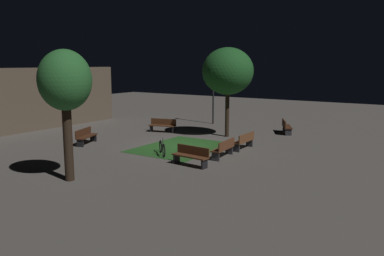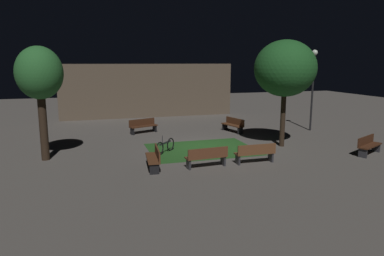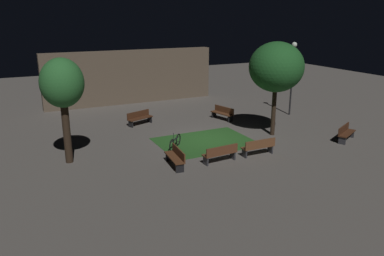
{
  "view_description": "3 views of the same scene",
  "coord_description": "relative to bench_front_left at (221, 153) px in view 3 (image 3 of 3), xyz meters",
  "views": [
    {
      "loc": [
        -17.77,
        -12.45,
        4.58
      ],
      "look_at": [
        0.26,
        -0.65,
        1.03
      ],
      "focal_mm": 37.11,
      "sensor_mm": 36.0,
      "label": 1
    },
    {
      "loc": [
        -5.87,
        -17.15,
        4.4
      ],
      "look_at": [
        -0.69,
        0.24,
        1.03
      ],
      "focal_mm": 33.35,
      "sensor_mm": 36.0,
      "label": 2
    },
    {
      "loc": [
        -9.99,
        -18.59,
        6.95
      ],
      "look_at": [
        -0.79,
        0.47,
        0.68
      ],
      "focal_mm": 35.81,
      "sensor_mm": 36.0,
      "label": 3
    }
  ],
  "objects": [
    {
      "name": "grass_lawn",
      "position": [
        0.79,
        3.09,
        -0.48
      ],
      "size": [
        5.34,
        4.06,
        0.01
      ],
      "primitive_type": "cube",
      "color": "#23511E",
      "rests_on": "ground"
    },
    {
      "name": "bench_front_left",
      "position": [
        0.0,
        0.0,
        0.0
      ],
      "size": [
        1.83,
        0.62,
        0.88
      ],
      "color": "brown",
      "rests_on": "ground"
    },
    {
      "name": "tree_lawn_side",
      "position": [
        5.07,
        2.56,
        3.58
      ],
      "size": [
        3.15,
        3.15,
        5.52
      ],
      "color": "#2D2116",
      "rests_on": "ground"
    },
    {
      "name": "bench_lawn_edge",
      "position": [
        -1.42,
        8.17,
        0.0
      ],
      "size": [
        1.85,
        1.09,
        0.88
      ],
      "color": "#422314",
      "rests_on": "ground"
    },
    {
      "name": "building_wall_backdrop",
      "position": [
        0.12,
        14.79,
        1.64
      ],
      "size": [
        13.83,
        0.8,
        4.25
      ],
      "primitive_type": "cube",
      "color": "brown",
      "rests_on": "ground"
    },
    {
      "name": "bench_corner",
      "position": [
        8.17,
        -0.15,
        0.0
      ],
      "size": [
        1.82,
        1.24,
        0.88
      ],
      "color": "#422314",
      "rests_on": "ground"
    },
    {
      "name": "bench_front_right",
      "position": [
        -2.15,
        0.51,
        0.0
      ],
      "size": [
        0.65,
        1.84,
        0.88
      ],
      "color": "#512D19",
      "rests_on": "ground"
    },
    {
      "name": "bicycle",
      "position": [
        -1.16,
        2.9,
        -0.14
      ],
      "size": [
        1.2,
        1.26,
        0.93
      ],
      "color": "black",
      "rests_on": "ground"
    },
    {
      "name": "bench_path_side",
      "position": [
        2.25,
        -0.0,
        0.0
      ],
      "size": [
        1.8,
        0.49,
        0.88
      ],
      "color": "brown",
      "rests_on": "ground"
    },
    {
      "name": "lamp_post_path_center",
      "position": [
        9.17,
        5.96,
        2.96
      ],
      "size": [
        0.36,
        0.36,
        5.16
      ],
      "color": "black",
      "rests_on": "ground"
    },
    {
      "name": "ground_plane",
      "position": [
        1.12,
        3.42,
        -0.48
      ],
      "size": [
        60.0,
        60.0,
        0.0
      ],
      "primitive_type": "plane",
      "color": "#56514C"
    },
    {
      "name": "bench_by_lamp",
      "position": [
        4.15,
        6.92,
        0.0
      ],
      "size": [
        0.92,
        1.86,
        0.88
      ],
      "color": "#512D19",
      "rests_on": "ground"
    },
    {
      "name": "tree_back_left",
      "position": [
        -6.66,
        3.26,
        3.35
      ],
      "size": [
        2.02,
        2.02,
        5.09
      ],
      "color": "#2D2116",
      "rests_on": "ground"
    }
  ]
}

